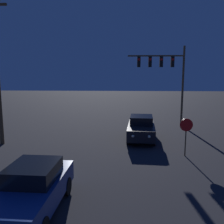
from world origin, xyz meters
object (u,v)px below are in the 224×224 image
(car_near, at_px, (32,189))
(traffic_signal_mast, at_px, (166,71))
(stop_sign, at_px, (186,130))
(car_far, at_px, (141,128))

(car_near, height_order, traffic_signal_mast, traffic_signal_mast)
(traffic_signal_mast, height_order, stop_sign, traffic_signal_mast)
(stop_sign, bearing_deg, car_far, 123.86)
(car_near, relative_size, traffic_signal_mast, 0.65)
(stop_sign, bearing_deg, car_near, -137.25)
(car_far, xyz_separation_m, traffic_signal_mast, (2.40, 4.75, 3.98))
(car_far, distance_m, stop_sign, 4.13)
(traffic_signal_mast, bearing_deg, car_far, -116.84)
(car_near, xyz_separation_m, stop_sign, (6.60, 6.10, 0.68))
(traffic_signal_mast, bearing_deg, stop_sign, -90.93)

